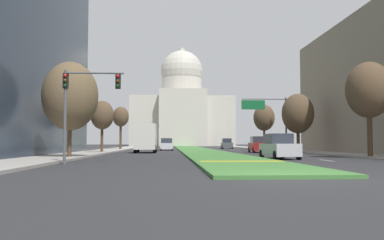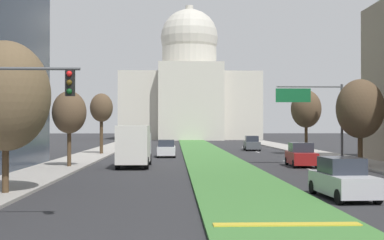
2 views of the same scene
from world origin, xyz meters
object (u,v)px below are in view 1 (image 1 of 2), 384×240
(sedan_far_horizon, at_px, (227,144))
(street_tree_right_mid, at_px, (298,114))
(street_tree_right_far, at_px, (264,118))
(sedan_lead_stopped, at_px, (279,147))
(traffic_light_near_left, at_px, (81,95))
(street_tree_right_near, at_px, (369,90))
(box_truck_delivery, at_px, (146,138))
(capitol_building, at_px, (182,111))
(street_tree_left_mid, at_px, (102,115))
(sedan_distant, at_px, (167,145))
(sedan_midblock, at_px, (259,145))
(street_tree_left_far, at_px, (121,117))
(street_tree_left_near, at_px, (70,96))
(overhead_guide_sign, at_px, (269,113))

(sedan_far_horizon, bearing_deg, street_tree_right_mid, -79.86)
(street_tree_right_far, xyz_separation_m, sedan_lead_stopped, (-6.85, -33.07, -4.11))
(traffic_light_near_left, relative_size, street_tree_right_near, 0.72)
(street_tree_right_mid, bearing_deg, box_truck_delivery, 179.73)
(capitol_building, xyz_separation_m, street_tree_right_far, (10.79, -63.10, -5.98))
(street_tree_right_mid, xyz_separation_m, box_truck_delivery, (-17.49, 0.08, -2.81))
(capitol_building, xyz_separation_m, street_tree_right_near, (11.01, -95.53, -5.84))
(street_tree_right_mid, height_order, sedan_lead_stopped, street_tree_right_mid)
(street_tree_right_near, height_order, street_tree_right_mid, street_tree_right_near)
(street_tree_left_mid, bearing_deg, traffic_light_near_left, -83.63)
(box_truck_delivery, bearing_deg, street_tree_right_mid, -0.27)
(street_tree_right_mid, bearing_deg, capitol_building, 97.86)
(sedan_distant, height_order, box_truck_delivery, box_truck_delivery)
(sedan_midblock, distance_m, box_truck_delivery, 12.99)
(capitol_building, relative_size, street_tree_left_far, 4.63)
(street_tree_left_near, xyz_separation_m, street_tree_left_far, (-0.11, 32.28, 0.44))
(street_tree_left_mid, xyz_separation_m, box_truck_delivery, (4.83, 0.61, -2.48))
(box_truck_delivery, bearing_deg, capitol_building, 85.25)
(street_tree_left_mid, distance_m, sedan_far_horizon, 31.81)
(street_tree_left_far, distance_m, sedan_far_horizon, 20.33)
(street_tree_left_near, relative_size, street_tree_left_mid, 1.23)
(street_tree_left_mid, bearing_deg, sedan_distant, 61.91)
(street_tree_right_mid, xyz_separation_m, sedan_far_horizon, (-4.59, 25.67, -3.63))
(street_tree_right_near, relative_size, sedan_midblock, 1.65)
(capitol_building, height_order, overhead_guide_sign, capitol_building)
(traffic_light_near_left, bearing_deg, box_truck_delivery, 84.37)
(street_tree_right_mid, bearing_deg, sedan_far_horizon, 100.14)
(capitol_building, height_order, street_tree_left_mid, capitol_building)
(sedan_lead_stopped, height_order, box_truck_delivery, box_truck_delivery)
(street_tree_left_mid, relative_size, street_tree_left_far, 0.87)
(street_tree_right_far, height_order, sedan_far_horizon, street_tree_right_far)
(traffic_light_near_left, bearing_deg, sedan_midblock, 57.09)
(street_tree_right_far, xyz_separation_m, sedan_midblock, (-4.40, -15.62, -4.09))
(sedan_distant, bearing_deg, street_tree_left_near, -103.74)
(traffic_light_near_left, bearing_deg, overhead_guide_sign, 55.57)
(street_tree_right_mid, height_order, street_tree_right_far, street_tree_right_far)
(sedan_distant, relative_size, sedan_far_horizon, 0.99)
(sedan_midblock, bearing_deg, street_tree_left_near, -137.71)
(street_tree_left_near, height_order, sedan_midblock, street_tree_left_near)
(street_tree_left_mid, height_order, sedan_distant, street_tree_left_mid)
(street_tree_left_far, xyz_separation_m, sedan_midblock, (17.77, -16.23, -4.16))
(street_tree_left_far, relative_size, box_truck_delivery, 1.04)
(sedan_distant, bearing_deg, sedan_midblock, -49.11)
(capitol_building, relative_size, street_tree_right_near, 4.25)
(traffic_light_near_left, bearing_deg, street_tree_right_far, 63.36)
(capitol_building, bearing_deg, box_truck_delivery, -94.75)
(street_tree_right_far, distance_m, box_truck_delivery, 23.78)
(street_tree_right_near, height_order, sedan_far_horizon, street_tree_right_near)
(street_tree_left_mid, bearing_deg, sedan_midblock, 2.91)
(sedan_midblock, bearing_deg, traffic_light_near_left, -122.91)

